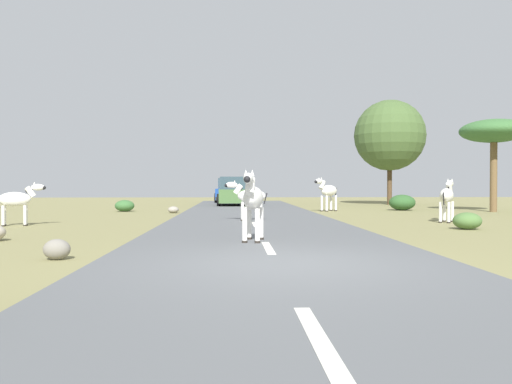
# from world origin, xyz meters

# --- Properties ---
(ground_plane) EXTENTS (90.00, 90.00, 0.00)m
(ground_plane) POSITION_xyz_m (0.00, 0.00, 0.00)
(ground_plane) COLOR olive
(road) EXTENTS (6.00, 64.00, 0.05)m
(road) POSITION_xyz_m (-0.16, 0.00, 0.03)
(road) COLOR #56595B
(road) RESTS_ON ground_plane
(lane_markings) EXTENTS (0.16, 56.00, 0.01)m
(lane_markings) POSITION_xyz_m (-0.16, -1.00, 0.05)
(lane_markings) COLOR silver
(lane_markings) RESTS_ON road
(zebra_0) EXTENTS (0.61, 1.67, 1.58)m
(zebra_0) POSITION_xyz_m (-0.43, 3.15, 0.99)
(zebra_0) COLOR silver
(zebra_0) RESTS_ON road
(zebra_1) EXTENTS (1.51, 0.42, 1.42)m
(zebra_1) POSITION_xyz_m (-0.30, 9.73, 0.90)
(zebra_1) COLOR silver
(zebra_1) RESTS_ON road
(zebra_2) EXTENTS (1.45, 0.62, 1.39)m
(zebra_2) POSITION_xyz_m (-7.72, 8.44, 0.83)
(zebra_2) COLOR silver
(zebra_2) RESTS_ON ground_plane
(zebra_3) EXTENTS (1.09, 1.46, 1.54)m
(zebra_3) POSITION_xyz_m (6.59, 9.36, 0.92)
(zebra_3) COLOR silver
(zebra_3) RESTS_ON ground_plane
(zebra_4) EXTENTS (1.45, 1.37, 1.67)m
(zebra_4) POSITION_xyz_m (3.79, 16.84, 1.00)
(zebra_4) COLOR silver
(zebra_4) RESTS_ON ground_plane
(car_0) EXTENTS (2.12, 4.39, 1.74)m
(car_0) POSITION_xyz_m (-0.86, 23.41, 0.85)
(car_0) COLOR #476B38
(car_0) RESTS_ON road
(car_1) EXTENTS (2.27, 4.46, 1.74)m
(car_1) POSITION_xyz_m (-1.04, 29.10, 0.85)
(car_1) COLOR #1E479E
(car_1) RESTS_ON road
(tree_0) EXTENTS (3.17, 3.17, 4.45)m
(tree_0) POSITION_xyz_m (11.68, 15.97, 3.83)
(tree_0) COLOR brown
(tree_0) RESTS_ON ground_plane
(tree_3) EXTENTS (4.61, 4.61, 6.84)m
(tree_3) POSITION_xyz_m (9.36, 24.91, 4.52)
(tree_3) COLOR #4C3823
(tree_3) RESTS_ON ground_plane
(bush_0) EXTENTS (0.94, 0.84, 0.56)m
(bush_0) POSITION_xyz_m (-6.16, 17.08, 0.28)
(bush_0) COLOR #386633
(bush_0) RESTS_ON ground_plane
(bush_1) EXTENTS (0.83, 0.75, 0.50)m
(bush_1) POSITION_xyz_m (6.00, 6.55, 0.25)
(bush_1) COLOR #4C7038
(bush_1) RESTS_ON ground_plane
(bush_2) EXTENTS (1.34, 1.20, 0.80)m
(bush_2) POSITION_xyz_m (7.77, 17.63, 0.40)
(bush_2) COLOR #2D5628
(bush_2) RESTS_ON ground_plane
(rock_0) EXTENTS (0.50, 0.47, 0.31)m
(rock_0) POSITION_xyz_m (-3.62, 15.60, 0.15)
(rock_0) COLOR gray
(rock_0) RESTS_ON ground_plane
(rock_1) EXTENTS (0.47, 0.38, 0.36)m
(rock_1) POSITION_xyz_m (-3.94, 0.90, 0.18)
(rock_1) COLOR gray
(rock_1) RESTS_ON ground_plane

